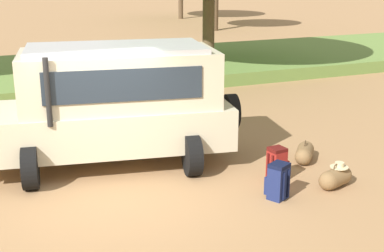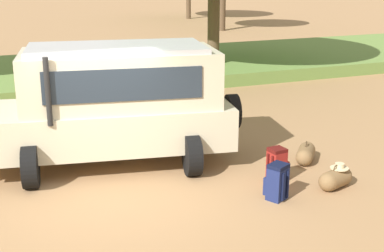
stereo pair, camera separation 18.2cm
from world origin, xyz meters
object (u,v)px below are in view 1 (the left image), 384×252
object	(u,v)px
duffel_bag_soft_canvas	(305,153)
backpack_cluster_center	(277,164)
duffel_bag_low_black_case	(335,177)
safari_vehicle	(113,103)
backpack_beside_front_wheel	(278,181)

from	to	relation	value
duffel_bag_soft_canvas	backpack_cluster_center	bearing A→B (deg)	-148.22
duffel_bag_low_black_case	safari_vehicle	bearing A→B (deg)	140.85
backpack_cluster_center	duffel_bag_soft_canvas	distance (m)	1.30
duffel_bag_low_black_case	duffel_bag_soft_canvas	xyz separation A→B (m)	(0.26, 1.38, -0.01)
backpack_beside_front_wheel	duffel_bag_soft_canvas	size ratio (longest dim) A/B	0.88
backpack_cluster_center	duffel_bag_low_black_case	bearing A→B (deg)	-40.14
backpack_beside_front_wheel	duffel_bag_low_black_case	distance (m)	1.27
safari_vehicle	backpack_cluster_center	bearing A→B (deg)	-38.82
backpack_beside_front_wheel	backpack_cluster_center	xyz separation A→B (m)	(0.43, 0.72, 0.00)
safari_vehicle	backpack_cluster_center	xyz separation A→B (m)	(2.60, -2.09, -0.98)
backpack_cluster_center	duffel_bag_low_black_case	size ratio (longest dim) A/B	0.84
backpack_cluster_center	duffel_bag_soft_canvas	size ratio (longest dim) A/B	0.88
safari_vehicle	backpack_cluster_center	distance (m)	3.47
duffel_bag_soft_canvas	backpack_beside_front_wheel	bearing A→B (deg)	-137.44
safari_vehicle	backpack_beside_front_wheel	xyz separation A→B (m)	(2.17, -2.81, -0.98)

